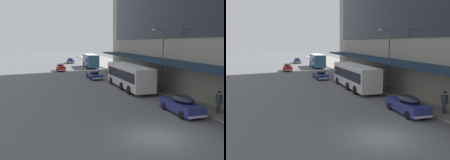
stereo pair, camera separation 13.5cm
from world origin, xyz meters
TOP-DOWN VIEW (x-y plane):
  - ground at (0.00, 0.00)m, footprint 240.00×240.00m
  - transit_bus_kerbside_front at (3.67, 44.28)m, footprint 2.91×9.59m
  - transit_bus_kerbside_rear at (3.62, 16.26)m, footprint 2.92×11.25m
  - sedan_oncoming_rear at (0.98, 25.81)m, footprint 2.01×4.94m
  - sedan_lead_near at (4.26, 4.34)m, footprint 1.92×4.85m
  - sedan_lead_mid at (-3.57, 38.57)m, footprint 1.78×4.34m
  - sedan_second_mid at (0.21, 57.12)m, footprint 1.96×4.61m
  - pedestrian_at_kerb at (6.98, 3.15)m, footprint 0.34×0.60m
  - street_lamp at (6.42, 12.70)m, footprint 1.50×0.28m

SIDE VIEW (x-z plane):
  - ground at x=0.00m, z-range 0.00..0.00m
  - sedan_oncoming_rear at x=0.98m, z-range 0.00..1.50m
  - sedan_second_mid at x=0.21m, z-range -0.01..1.53m
  - sedan_lead_mid at x=-3.57m, z-range -0.01..1.57m
  - sedan_lead_near at x=4.26m, z-range -0.01..1.60m
  - pedestrian_at_kerb at x=6.98m, z-range 0.25..2.11m
  - transit_bus_kerbside_rear at x=3.62m, z-range 0.23..3.30m
  - transit_bus_kerbside_front at x=3.67m, z-range 0.24..3.31m
  - street_lamp at x=6.42m, z-range 0.72..8.11m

